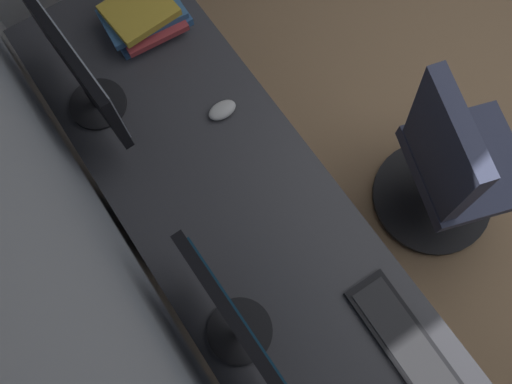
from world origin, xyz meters
TOP-DOWN VIEW (x-y plane):
  - desk at (0.32, 1.69)m, footprint 2.23×0.67m
  - drawer_pedestal at (0.58, 1.72)m, footprint 0.40×0.51m
  - monitor_primary at (0.04, 1.89)m, footprint 0.49×0.20m
  - monitor_secondary at (0.96, 1.88)m, footprint 0.53×0.20m
  - keyboard_main at (-0.26, 1.50)m, footprint 0.42×0.15m
  - mouse_main at (0.69, 1.53)m, footprint 0.06×0.10m
  - book_stack_near at (1.15, 1.57)m, footprint 0.25×0.31m
  - office_chair at (0.10, 0.87)m, footprint 0.56×0.60m

SIDE VIEW (x-z plane):
  - drawer_pedestal at x=0.58m, z-range 0.00..0.69m
  - office_chair at x=0.10m, z-range -0.03..0.94m
  - desk at x=0.32m, z-range 0.30..1.03m
  - keyboard_main at x=-0.26m, z-range 0.73..0.75m
  - mouse_main at x=0.69m, z-range 0.73..0.76m
  - book_stack_near at x=1.15m, z-range 0.73..0.84m
  - monitor_secondary at x=0.96m, z-range 0.76..1.16m
  - monitor_primary at x=0.04m, z-range 0.76..1.20m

